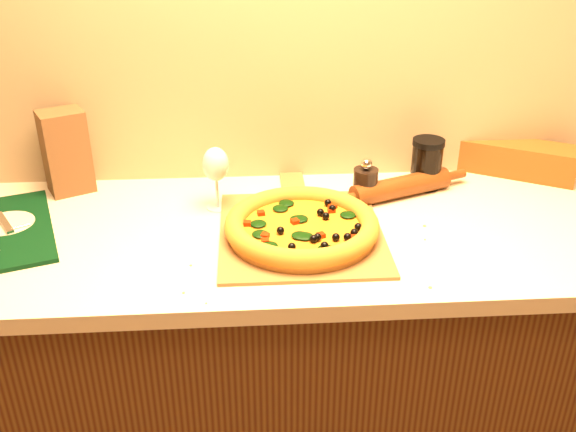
% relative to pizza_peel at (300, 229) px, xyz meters
% --- Properties ---
extents(cabinet, '(2.80, 0.65, 0.86)m').
position_rel_pizza_peel_xyz_m(cabinet, '(0.04, 0.02, -0.47)').
color(cabinet, '#45200E').
rests_on(cabinet, ground).
extents(countertop, '(2.84, 0.68, 0.04)m').
position_rel_pizza_peel_xyz_m(countertop, '(0.04, 0.02, -0.02)').
color(countertop, beige).
rests_on(countertop, cabinet).
extents(pizza_peel, '(0.40, 0.59, 0.01)m').
position_rel_pizza_peel_xyz_m(pizza_peel, '(0.00, 0.00, 0.00)').
color(pizza_peel, brown).
rests_on(pizza_peel, countertop).
extents(pizza, '(0.37, 0.37, 0.05)m').
position_rel_pizza_peel_xyz_m(pizza, '(0.00, -0.04, 0.03)').
color(pizza, '#C68631').
rests_on(pizza, pizza_peel).
extents(pepper_grinder, '(0.07, 0.07, 0.12)m').
position_rel_pizza_peel_xyz_m(pepper_grinder, '(0.19, 0.15, 0.05)').
color(pepper_grinder, black).
rests_on(pepper_grinder, countertop).
extents(rolling_pin, '(0.41, 0.18, 0.06)m').
position_rel_pizza_peel_xyz_m(rolling_pin, '(0.29, 0.18, 0.03)').
color(rolling_pin, '#5B230F').
rests_on(rolling_pin, countertop).
extents(bread_bag, '(0.36, 0.27, 0.09)m').
position_rel_pizza_peel_xyz_m(bread_bag, '(0.66, 0.32, 0.04)').
color(bread_bag, brown).
rests_on(bread_bag, countertop).
extents(wine_glass, '(0.07, 0.07, 0.17)m').
position_rel_pizza_peel_xyz_m(wine_glass, '(-0.21, 0.14, 0.12)').
color(wine_glass, silver).
rests_on(wine_glass, countertop).
extents(paper_bag, '(0.14, 0.13, 0.23)m').
position_rel_pizza_peel_xyz_m(paper_bag, '(-0.62, 0.28, 0.11)').
color(paper_bag, brown).
rests_on(paper_bag, countertop).
extents(dark_jar, '(0.09, 0.09, 0.14)m').
position_rel_pizza_peel_xyz_m(dark_jar, '(0.37, 0.24, 0.07)').
color(dark_jar, black).
rests_on(dark_jar, countertop).
extents(side_plate, '(0.18, 0.18, 0.01)m').
position_rel_pizza_peel_xyz_m(side_plate, '(-0.73, 0.07, 0.00)').
color(side_plate, beige).
rests_on(side_plate, countertop).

